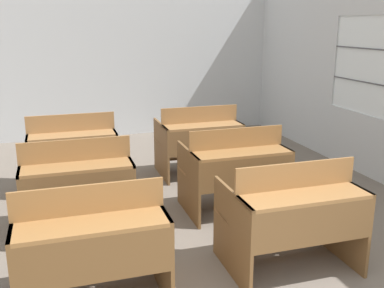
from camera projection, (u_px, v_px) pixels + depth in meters
name	position (u px, v px, depth m)	size (l,w,h in m)	color
wall_back	(103.00, 57.00, 7.95)	(6.32, 0.06, 2.85)	silver
bench_front_left	(91.00, 244.00, 3.24)	(1.06, 0.79, 0.95)	brown
bench_front_right	(291.00, 215.00, 3.73)	(1.06, 0.79, 0.95)	brown
bench_second_left	(77.00, 184.00, 4.44)	(1.06, 0.79, 0.95)	brown
bench_second_right	(235.00, 169.00, 4.89)	(1.06, 0.79, 0.95)	brown
bench_third_left	(73.00, 150.00, 5.62)	(1.06, 0.79, 0.95)	brown
bench_third_right	(199.00, 140.00, 6.11)	(1.06, 0.79, 0.95)	brown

